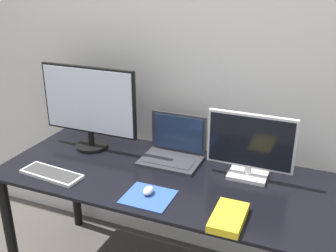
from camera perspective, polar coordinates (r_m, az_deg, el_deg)
wall_back at (r=2.30m, az=3.79°, el=9.01°), size 7.00×0.05×2.50m
desk at (r=2.15m, az=-0.53°, el=-9.92°), size 1.78×0.75×0.75m
monitor_left at (r=2.35m, az=-11.41°, el=3.00°), size 0.61×0.19×0.50m
monitor_right at (r=2.04m, az=11.83°, el=-2.86°), size 0.44×0.14×0.35m
laptop at (r=2.23m, az=0.84°, el=-3.37°), size 0.33×0.25×0.25m
keyboard at (r=2.17m, az=-16.54°, el=-6.67°), size 0.35×0.15×0.02m
mousepad at (r=1.91m, az=-2.86°, el=-10.23°), size 0.23×0.21×0.00m
mouse at (r=1.92m, az=-2.87°, el=-9.34°), size 0.04×0.07×0.04m
book at (r=1.76m, az=8.77°, el=-12.97°), size 0.14×0.24×0.03m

